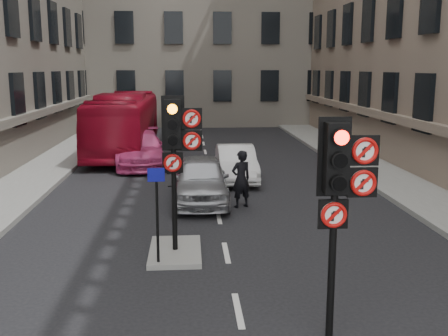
{
  "coord_description": "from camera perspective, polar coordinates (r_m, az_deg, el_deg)",
  "views": [
    {
      "loc": [
        -0.85,
        -6.76,
        4.32
      ],
      "look_at": [
        -0.25,
        2.14,
        2.6
      ],
      "focal_mm": 42.0,
      "sensor_mm": 36.0,
      "label": 1
    }
  ],
  "objects": [
    {
      "name": "centre_island",
      "position": [
        12.51,
        -5.32,
        -9.03
      ],
      "size": [
        1.2,
        2.0,
        0.12
      ],
      "primitive_type": "cube",
      "color": "gray",
      "rests_on": "ground"
    },
    {
      "name": "pavement_right",
      "position": [
        20.85,
        18.92,
        -1.4
      ],
      "size": [
        3.0,
        50.0,
        0.16
      ],
      "primitive_type": "cube",
      "color": "gray",
      "rests_on": "ground"
    },
    {
      "name": "signal_near",
      "position": [
        8.28,
        12.6,
        -1.47
      ],
      "size": [
        0.91,
        0.4,
        3.58
      ],
      "color": "black",
      "rests_on": "ground"
    },
    {
      "name": "bus_red",
      "position": [
        27.16,
        -10.76,
        4.83
      ],
      "size": [
        2.63,
        10.94,
        3.04
      ],
      "primitive_type": "imported",
      "rotation": [
        0.0,
        0.0,
        -0.01
      ],
      "color": "maroon",
      "rests_on": "ground"
    },
    {
      "name": "pavement_left",
      "position": [
        20.25,
        -22.08,
        -1.97
      ],
      "size": [
        3.0,
        50.0,
        0.16
      ],
      "primitive_type": "cube",
      "color": "gray",
      "rests_on": "ground"
    },
    {
      "name": "car_white",
      "position": [
        20.27,
        1.32,
        0.54
      ],
      "size": [
        1.43,
        4.05,
        1.33
      ],
      "primitive_type": "imported",
      "rotation": [
        0.0,
        0.0,
        0.01
      ],
      "color": "white",
      "rests_on": "ground"
    },
    {
      "name": "car_pink",
      "position": [
        23.5,
        -9.07,
        2.06
      ],
      "size": [
        2.6,
        5.36,
        1.5
      ],
      "primitive_type": "imported",
      "rotation": [
        0.0,
        0.0,
        0.1
      ],
      "color": "#CC3C7D",
      "rests_on": "ground"
    },
    {
      "name": "signal_far",
      "position": [
        11.86,
        -5.13,
        3.04
      ],
      "size": [
        0.91,
        0.4,
        3.58
      ],
      "color": "black",
      "rests_on": "centre_island"
    },
    {
      "name": "motorcyclist",
      "position": [
        16.27,
        1.87,
        -1.21
      ],
      "size": [
        0.78,
        0.66,
        1.8
      ],
      "primitive_type": "imported",
      "rotation": [
        0.0,
        0.0,
        3.56
      ],
      "color": "black",
      "rests_on": "ground"
    },
    {
      "name": "motorcycle",
      "position": [
        17.14,
        -5.36,
        -1.85
      ],
      "size": [
        0.56,
        1.82,
        1.08
      ],
      "primitive_type": "imported",
      "rotation": [
        0.0,
        0.0,
        0.03
      ],
      "color": "black",
      "rests_on": "ground"
    },
    {
      "name": "info_sign",
      "position": [
        11.32,
        -7.32,
        -3.69
      ],
      "size": [
        0.36,
        0.12,
        2.11
      ],
      "rotation": [
        0.0,
        0.0,
        0.07
      ],
      "color": "black",
      "rests_on": "centre_island"
    },
    {
      "name": "car_silver",
      "position": [
        16.96,
        -2.54,
        -1.25
      ],
      "size": [
        1.83,
        4.41,
        1.49
      ],
      "primitive_type": "imported",
      "rotation": [
        0.0,
        0.0,
        -0.02
      ],
      "color": "#97999E",
      "rests_on": "ground"
    }
  ]
}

